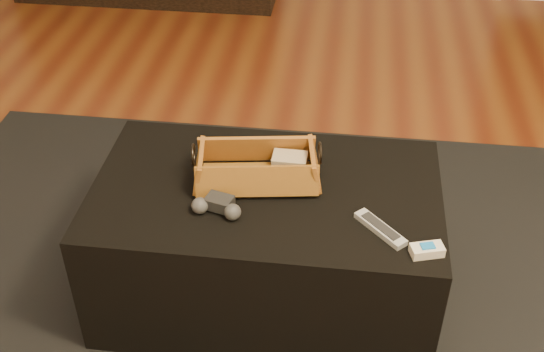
# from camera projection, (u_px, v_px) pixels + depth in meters

# --- Properties ---
(floor) EXTENTS (5.00, 5.50, 0.01)m
(floor) POSITION_uv_depth(u_px,v_px,m) (327.00, 332.00, 2.08)
(floor) COLOR brown
(floor) RESTS_ON ground
(area_rug) EXTENTS (2.60, 2.00, 0.01)m
(area_rug) POSITION_uv_depth(u_px,v_px,m) (265.00, 303.00, 2.17)
(area_rug) COLOR black
(area_rug) RESTS_ON floor
(ottoman) EXTENTS (1.00, 0.60, 0.42)m
(ottoman) POSITION_uv_depth(u_px,v_px,m) (266.00, 242.00, 2.07)
(ottoman) COLOR black
(ottoman) RESTS_ON area_rug
(tv_remote) EXTENTS (0.19, 0.09, 0.02)m
(tv_remote) POSITION_uv_depth(u_px,v_px,m) (251.00, 177.00, 1.95)
(tv_remote) COLOR black
(tv_remote) RESTS_ON wicker_basket
(cloth_bundle) EXTENTS (0.10, 0.07, 0.05)m
(cloth_bundle) POSITION_uv_depth(u_px,v_px,m) (290.00, 163.00, 1.98)
(cloth_bundle) COLOR tan
(cloth_bundle) RESTS_ON wicker_basket
(wicker_basket) EXTENTS (0.38, 0.24, 0.13)m
(wicker_basket) POSITION_uv_depth(u_px,v_px,m) (257.00, 169.00, 1.95)
(wicker_basket) COLOR olive
(wicker_basket) RESTS_ON ottoman
(game_controller) EXTENTS (0.15, 0.09, 0.05)m
(game_controller) POSITION_uv_depth(u_px,v_px,m) (217.00, 206.00, 1.85)
(game_controller) COLOR black
(game_controller) RESTS_ON ottoman
(silver_remote) EXTENTS (0.14, 0.15, 0.02)m
(silver_remote) POSITION_uv_depth(u_px,v_px,m) (380.00, 228.00, 1.80)
(silver_remote) COLOR #B7B9C0
(silver_remote) RESTS_ON ottoman
(cream_gadget) EXTENTS (0.09, 0.06, 0.03)m
(cream_gadget) POSITION_uv_depth(u_px,v_px,m) (427.00, 250.00, 1.72)
(cream_gadget) COLOR beige
(cream_gadget) RESTS_ON ottoman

